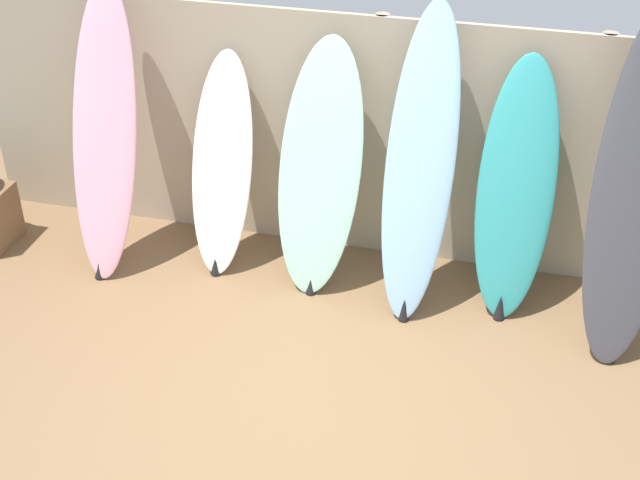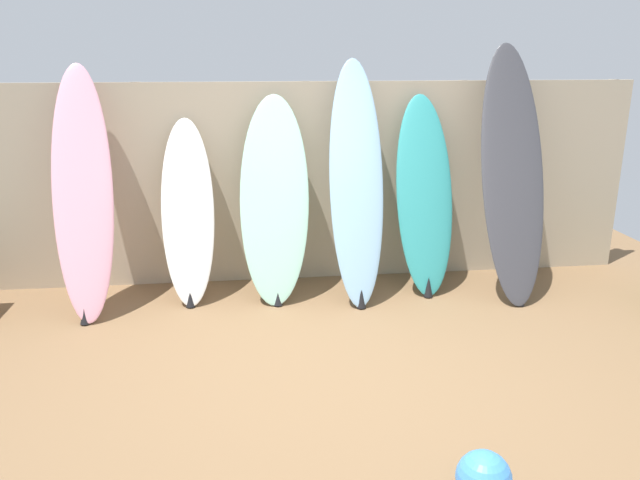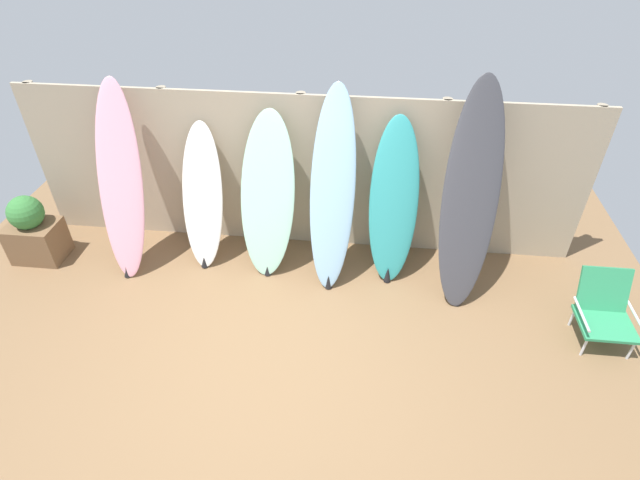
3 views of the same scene
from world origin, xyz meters
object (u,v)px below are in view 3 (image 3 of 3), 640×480
at_px(surfboard_teal_4, 394,203).
at_px(surfboard_seafoam_2, 267,197).
at_px(surfboard_skyblue_3, 332,192).
at_px(surfboard_charcoal_5, 470,198).
at_px(beach_chair, 604,308).
at_px(surfboard_white_1, 203,198).
at_px(planter_box, 34,231).
at_px(surfboard_pink_0, 120,183).

bearing_deg(surfboard_teal_4, surfboard_seafoam_2, -178.69).
xyz_separation_m(surfboard_skyblue_3, surfboard_charcoal_5, (1.33, -0.06, 0.06)).
height_order(surfboard_teal_4, beach_chair, surfboard_teal_4).
xyz_separation_m(surfboard_white_1, surfboard_teal_4, (2.03, -0.03, 0.09)).
relative_size(surfboard_skyblue_3, planter_box, 2.53).
relative_size(surfboard_pink_0, surfboard_white_1, 1.30).
distance_m(surfboard_white_1, surfboard_seafoam_2, 0.74).
relative_size(surfboard_teal_4, planter_box, 2.15).
xyz_separation_m(surfboard_white_1, planter_box, (-1.90, -0.28, -0.39)).
xyz_separation_m(beach_chair, planter_box, (-5.91, 0.53, 0.03)).
height_order(surfboard_teal_4, planter_box, surfboard_teal_4).
bearing_deg(surfboard_pink_0, beach_chair, -7.73).
height_order(surfboard_seafoam_2, beach_chair, surfboard_seafoam_2).
height_order(surfboard_seafoam_2, surfboard_charcoal_5, surfboard_charcoal_5).
bearing_deg(beach_chair, surfboard_seafoam_2, -178.65).
relative_size(surfboard_white_1, surfboard_seafoam_2, 0.89).
height_order(surfboard_white_1, surfboard_teal_4, surfboard_teal_4).
xyz_separation_m(surfboard_charcoal_5, beach_chair, (1.27, -0.62, -0.73)).
bearing_deg(surfboard_charcoal_5, planter_box, -178.83).
distance_m(surfboard_white_1, surfboard_teal_4, 2.03).
relative_size(surfboard_skyblue_3, beach_chair, 3.09).
bearing_deg(surfboard_seafoam_2, surfboard_charcoal_5, -3.55).
height_order(surfboard_white_1, surfboard_skyblue_3, surfboard_skyblue_3).
height_order(surfboard_seafoam_2, planter_box, surfboard_seafoam_2).
bearing_deg(surfboard_white_1, planter_box, -171.62).
distance_m(surfboard_charcoal_5, planter_box, 4.70).
bearing_deg(surfboard_seafoam_2, beach_chair, -12.85).
relative_size(surfboard_pink_0, surfboard_seafoam_2, 1.15).
distance_m(surfboard_teal_4, surfboard_charcoal_5, 0.76).
bearing_deg(surfboard_seafoam_2, surfboard_pink_0, -176.31).
xyz_separation_m(surfboard_pink_0, surfboard_skyblue_3, (2.20, 0.03, 0.01)).
xyz_separation_m(surfboard_white_1, surfboard_seafoam_2, (0.73, -0.06, 0.10)).
distance_m(surfboard_pink_0, surfboard_seafoam_2, 1.53).
distance_m(surfboard_charcoal_5, beach_chair, 1.59).
xyz_separation_m(surfboard_pink_0, planter_box, (-1.11, -0.12, -0.62)).
xyz_separation_m(surfboard_white_1, surfboard_charcoal_5, (2.74, -0.19, 0.31)).
xyz_separation_m(surfboard_teal_4, planter_box, (-3.93, -0.25, -0.49)).
distance_m(surfboard_pink_0, surfboard_charcoal_5, 3.53).
relative_size(surfboard_teal_4, beach_chair, 2.62).
bearing_deg(planter_box, surfboard_charcoal_5, 1.17).
bearing_deg(beach_chair, surfboard_skyblue_3, 179.56).
bearing_deg(surfboard_seafoam_2, surfboard_white_1, 175.24).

